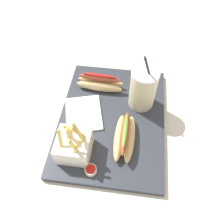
{
  "coord_description": "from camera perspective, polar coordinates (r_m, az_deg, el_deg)",
  "views": [
    {
      "loc": [
        0.39,
        0.05,
        0.62
      ],
      "look_at": [
        0.0,
        0.0,
        0.05
      ],
      "focal_mm": 35.26,
      "sensor_mm": 36.0,
      "label": 1
    }
  ],
  "objects": [
    {
      "name": "fries_basket",
      "position": [
        0.63,
        -9.82,
        -8.53
      ],
      "size": [
        0.09,
        0.09,
        0.14
      ],
      "color": "white",
      "rests_on": "food_tray"
    },
    {
      "name": "soda_cup",
      "position": [
        0.7,
        8.02,
        5.99
      ],
      "size": [
        0.08,
        0.08,
        0.21
      ],
      "color": "beige",
      "rests_on": "food_tray"
    },
    {
      "name": "food_tray",
      "position": [
        0.72,
        0.0,
        -1.82
      ],
      "size": [
        0.45,
        0.34,
        0.02
      ],
      "primitive_type": "cube",
      "color": "#2D333D",
      "rests_on": "ground_plane"
    },
    {
      "name": "ketchup_cup_1",
      "position": [
        0.63,
        -5.53,
        -14.74
      ],
      "size": [
        0.03,
        0.03,
        0.02
      ],
      "color": "white",
      "rests_on": "food_tray"
    },
    {
      "name": "hot_dog_2",
      "position": [
        0.65,
        3.29,
        -6.41
      ],
      "size": [
        0.16,
        0.06,
        0.07
      ],
      "color": "#DBB775",
      "rests_on": "food_tray"
    },
    {
      "name": "hot_dog_1",
      "position": [
        0.78,
        -3.17,
        7.64
      ],
      "size": [
        0.06,
        0.17,
        0.07
      ],
      "color": "#E5C689",
      "rests_on": "food_tray"
    },
    {
      "name": "ground_plane",
      "position": [
        0.74,
        0.0,
        -2.67
      ],
      "size": [
        2.4,
        2.4,
        0.02
      ],
      "primitive_type": "cube",
      "color": "silver"
    },
    {
      "name": "napkin_stack",
      "position": [
        0.72,
        -7.44,
        -0.66
      ],
      "size": [
        0.16,
        0.15,
        0.01
      ],
      "primitive_type": "cube",
      "rotation": [
        0.0,
        0.0,
        0.27
      ],
      "color": "white",
      "rests_on": "food_tray"
    }
  ]
}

